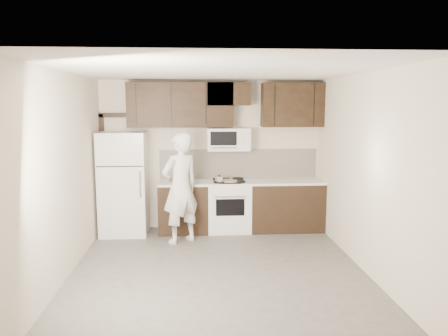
{
  "coord_description": "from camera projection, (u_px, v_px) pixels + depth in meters",
  "views": [
    {
      "loc": [
        -0.3,
        -5.72,
        2.27
      ],
      "look_at": [
        0.14,
        0.9,
        1.3
      ],
      "focal_mm": 35.0,
      "sensor_mm": 36.0,
      "label": 1
    }
  ],
  "objects": [
    {
      "name": "pizza",
      "position": [
        230.0,
        181.0,
        7.65
      ],
      "size": [
        0.28,
        0.28,
        0.02
      ],
      "primitive_type": "cylinder",
      "rotation": [
        0.0,
        0.0,
        -0.08
      ],
      "color": "tan",
      "rests_on": "baking_tray"
    },
    {
      "name": "counter_run",
      "position": [
        246.0,
        206.0,
        7.89
      ],
      "size": [
        2.95,
        0.64,
        0.91
      ],
      "color": "black",
      "rests_on": "floor"
    },
    {
      "name": "microwave",
      "position": [
        228.0,
        139.0,
        7.81
      ],
      "size": [
        0.76,
        0.42,
        0.4
      ],
      "color": "silver",
      "rests_on": "upper_cabinets"
    },
    {
      "name": "back_wall",
      "position": [
        211.0,
        155.0,
        8.02
      ],
      "size": [
        4.0,
        0.0,
        4.0
      ],
      "primitive_type": "plane",
      "rotation": [
        1.57,
        0.0,
        0.0
      ],
      "color": "beige",
      "rests_on": "ground"
    },
    {
      "name": "ceiling",
      "position": [
        218.0,
        71.0,
        5.61
      ],
      "size": [
        4.5,
        4.5,
        0.0
      ],
      "primitive_type": "plane",
      "rotation": [
        3.14,
        0.0,
        0.0
      ],
      "color": "white",
      "rests_on": "back_wall"
    },
    {
      "name": "upper_cabinets",
      "position": [
        223.0,
        104.0,
        7.73
      ],
      "size": [
        3.48,
        0.35,
        0.78
      ],
      "color": "black",
      "rests_on": "back_wall"
    },
    {
      "name": "saucepan",
      "position": [
        219.0,
        179.0,
        7.63
      ],
      "size": [
        0.26,
        0.15,
        0.15
      ],
      "color": "silver",
      "rests_on": "stove"
    },
    {
      "name": "backsplash",
      "position": [
        238.0,
        164.0,
        8.07
      ],
      "size": [
        2.9,
        0.02,
        0.54
      ],
      "primitive_type": "cube",
      "color": "silver",
      "rests_on": "counter_run"
    },
    {
      "name": "floor",
      "position": [
        218.0,
        271.0,
        6.0
      ],
      "size": [
        4.5,
        4.5,
        0.0
      ],
      "primitive_type": "plane",
      "color": "#514E4C",
      "rests_on": "ground"
    },
    {
      "name": "refrigerator",
      "position": [
        124.0,
        183.0,
        7.63
      ],
      "size": [
        0.8,
        0.76,
        1.8
      ],
      "color": "silver",
      "rests_on": "floor"
    },
    {
      "name": "door_trim",
      "position": [
        105.0,
        161.0,
        7.87
      ],
      "size": [
        0.5,
        0.08,
        2.12
      ],
      "color": "black",
      "rests_on": "floor"
    },
    {
      "name": "baking_tray",
      "position": [
        230.0,
        182.0,
        7.65
      ],
      "size": [
        0.4,
        0.32,
        0.02
      ],
      "primitive_type": "cube",
      "rotation": [
        0.0,
        0.0,
        -0.08
      ],
      "color": "black",
      "rests_on": "counter_run"
    },
    {
      "name": "stove",
      "position": [
        229.0,
        206.0,
        7.86
      ],
      "size": [
        0.76,
        0.66,
        0.94
      ],
      "color": "silver",
      "rests_on": "floor"
    },
    {
      "name": "person",
      "position": [
        180.0,
        188.0,
        7.13
      ],
      "size": [
        0.8,
        0.74,
        1.83
      ],
      "primitive_type": "imported",
      "rotation": [
        0.0,
        0.0,
        3.76
      ],
      "color": "silver",
      "rests_on": "floor"
    }
  ]
}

